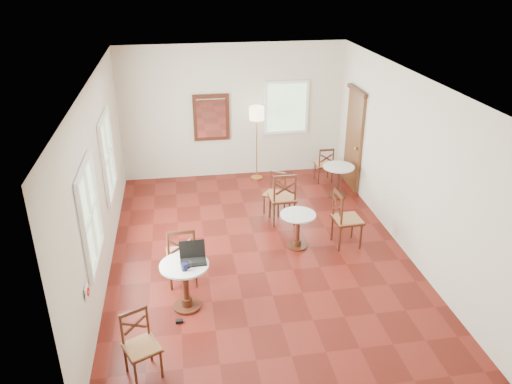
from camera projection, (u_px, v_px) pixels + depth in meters
ground at (259, 251)px, 8.77m from camera, size 7.00×7.00×0.00m
room_shell at (253, 143)px, 8.21m from camera, size 5.02×7.02×3.01m
cafe_table_near at (185, 281)px, 7.19m from camera, size 0.70×0.70×0.74m
cafe_table_mid at (298, 227)px, 8.74m from camera, size 0.62×0.62×0.65m
cafe_table_back at (338, 178)px, 10.60m from camera, size 0.65×0.65×0.69m
chair_near_a at (181, 255)px, 7.73m from camera, size 0.50×0.50×1.01m
chair_near_b at (141, 346)px, 6.04m from camera, size 0.53×0.53×0.86m
chair_mid_a at (283, 197)px, 9.53m from camera, size 0.49×0.49×1.04m
chair_mid_b at (346, 219)px, 8.77m from camera, size 0.50×0.50×1.02m
chair_back_a at (324, 164)px, 11.33m from camera, size 0.39×0.39×0.82m
chair_back_b at (275, 193)px, 9.97m from camera, size 0.53×0.53×0.82m
floor_lamp at (257, 118)px, 11.05m from camera, size 0.33×0.33×1.69m
laptop at (193, 256)px, 7.14m from camera, size 0.37×0.32×0.26m
mouse at (184, 263)px, 7.06m from camera, size 0.12×0.09×0.04m
navy_mug at (185, 267)px, 6.92m from camera, size 0.13×0.09×0.10m
water_glass at (190, 264)px, 6.99m from camera, size 0.06×0.06×0.09m
power_adapter at (179, 321)px, 7.06m from camera, size 0.10×0.06×0.04m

